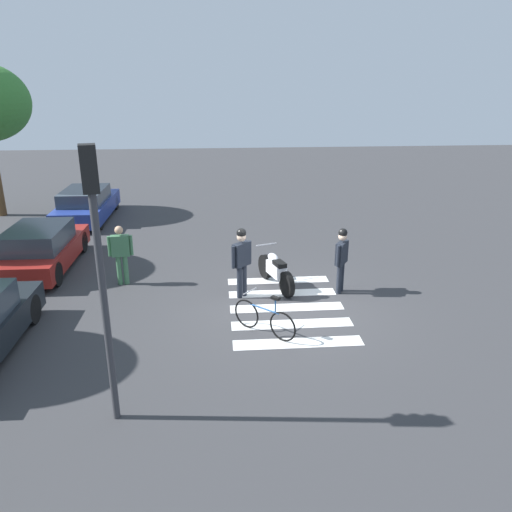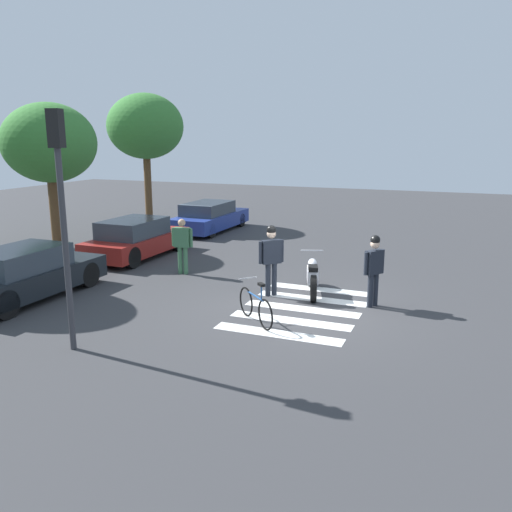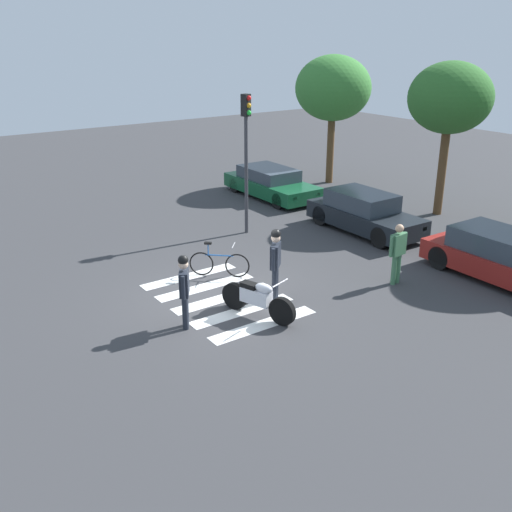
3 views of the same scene
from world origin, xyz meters
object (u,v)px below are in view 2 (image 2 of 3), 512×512
leaning_bicycle (256,307)px  car_black_suv (26,274)px  pedestrian_bystander (182,243)px  car_maroon_wagon (136,239)px  traffic_light_pole (62,194)px  officer_by_motorcycle (374,265)px  police_motorcycle (312,276)px  officer_on_foot (271,255)px  car_blue_hatchback (210,217)px

leaning_bicycle → car_black_suv: (-0.51, 6.20, 0.27)m
pedestrian_bystander → car_maroon_wagon: size_ratio=0.40×
traffic_light_pole → officer_by_motorcycle: bearing=-46.1°
police_motorcycle → traffic_light_pole: bearing=147.9°
police_motorcycle → pedestrian_bystander: (0.55, 4.26, 0.50)m
car_black_suv → car_maroon_wagon: size_ratio=1.01×
leaning_bicycle → police_motorcycle: bearing=-12.1°
leaning_bicycle → officer_on_foot: 2.26m
officer_by_motorcycle → car_blue_hatchback: size_ratio=0.40×
police_motorcycle → car_black_suv: 7.49m
officer_by_motorcycle → car_black_suv: bearing=107.6°
police_motorcycle → car_blue_hatchback: (7.54, 6.84, 0.14)m
police_motorcycle → leaning_bicycle: police_motorcycle is taller
officer_on_foot → officer_by_motorcycle: bearing=-88.6°
pedestrian_bystander → car_maroon_wagon: pedestrian_bystander is taller
officer_on_foot → car_black_suv: (-2.62, 5.80, -0.46)m
pedestrian_bystander → car_blue_hatchback: 7.46m
leaning_bicycle → traffic_light_pole: traffic_light_pole is taller
police_motorcycle → car_black_suv: (-3.20, 6.77, 0.18)m
officer_by_motorcycle → traffic_light_pole: size_ratio=0.39×
car_blue_hatchback → traffic_light_pole: 13.63m
pedestrian_bystander → officer_by_motorcycle: bearing=-100.1°
leaning_bicycle → car_blue_hatchback: car_blue_hatchback is taller
leaning_bicycle → officer_on_foot: (2.10, 0.39, 0.73)m
car_maroon_wagon → traffic_light_pole: (-7.37, -3.48, 2.44)m
police_motorcycle → pedestrian_bystander: bearing=82.7°
police_motorcycle → leaning_bicycle: bearing=167.9°
officer_on_foot → car_black_suv: officer_on_foot is taller
officer_on_foot → police_motorcycle: bearing=-59.2°
car_maroon_wagon → traffic_light_pole: bearing=-154.7°
pedestrian_bystander → car_black_suv: 4.52m
car_black_suv → leaning_bicycle: bearing=-85.2°
leaning_bicycle → car_blue_hatchback: size_ratio=0.28×
car_maroon_wagon → police_motorcycle: bearing=-105.8°
officer_on_foot → car_black_suv: size_ratio=0.44×
car_maroon_wagon → traffic_light_pole: size_ratio=0.92×
officer_by_motorcycle → traffic_light_pole: bearing=133.9°
car_blue_hatchback → pedestrian_bystander: bearing=-159.8°
car_black_suv → pedestrian_bystander: bearing=-33.9°
officer_on_foot → pedestrian_bystander: officer_on_foot is taller
leaning_bicycle → officer_by_motorcycle: (2.17, -2.27, 0.67)m
car_maroon_wagon → car_blue_hatchback: (5.59, -0.05, -0.03)m
officer_on_foot → pedestrian_bystander: (1.12, 3.29, -0.14)m
car_black_suv → car_blue_hatchback: car_black_suv is taller
police_motorcycle → leaning_bicycle: size_ratio=1.60×
officer_by_motorcycle → leaning_bicycle: bearing=133.7°
police_motorcycle → traffic_light_pole: 6.91m
officer_on_foot → pedestrian_bystander: size_ratio=1.11×
officer_on_foot → car_maroon_wagon: bearing=66.9°
car_black_suv → traffic_light_pole: traffic_light_pole is taller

